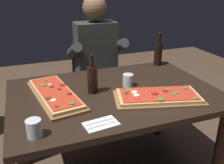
% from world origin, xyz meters
% --- Properties ---
extents(dining_table, '(1.40, 0.96, 0.74)m').
position_xyz_m(dining_table, '(0.00, 0.00, 0.64)').
color(dining_table, black).
rests_on(dining_table, ground_plane).
extents(pizza_rectangular_front, '(0.61, 0.40, 0.05)m').
position_xyz_m(pizza_rectangular_front, '(0.22, -0.21, 0.76)').
color(pizza_rectangular_front, brown).
rests_on(pizza_rectangular_front, dining_table).
extents(pizza_rectangular_left, '(0.32, 0.64, 0.05)m').
position_xyz_m(pizza_rectangular_left, '(-0.40, 0.06, 0.76)').
color(pizza_rectangular_left, brown).
rests_on(pizza_rectangular_left, dining_table).
extents(wine_bottle_dark, '(0.07, 0.07, 0.26)m').
position_xyz_m(wine_bottle_dark, '(-0.14, 0.04, 0.84)').
color(wine_bottle_dark, black).
rests_on(wine_bottle_dark, dining_table).
extents(oil_bottle_amber, '(0.07, 0.07, 0.29)m').
position_xyz_m(oil_bottle_amber, '(0.57, 0.40, 0.85)').
color(oil_bottle_amber, black).
rests_on(oil_bottle_amber, dining_table).
extents(tumbler_near_camera, '(0.08, 0.08, 0.09)m').
position_xyz_m(tumbler_near_camera, '(-0.56, -0.36, 0.78)').
color(tumbler_near_camera, silver).
rests_on(tumbler_near_camera, dining_table).
extents(tumbler_far_side, '(0.08, 0.08, 0.09)m').
position_xyz_m(tumbler_far_side, '(0.12, 0.05, 0.78)').
color(tumbler_far_side, silver).
rests_on(tumbler_far_side, dining_table).
extents(napkin_cutlery_set, '(0.19, 0.13, 0.01)m').
position_xyz_m(napkin_cutlery_set, '(-0.22, -0.37, 0.74)').
color(napkin_cutlery_set, white).
rests_on(napkin_cutlery_set, dining_table).
extents(diner_chair, '(0.44, 0.44, 0.87)m').
position_xyz_m(diner_chair, '(0.11, 0.86, 0.49)').
color(diner_chair, black).
rests_on(diner_chair, ground_plane).
extents(seated_diner, '(0.53, 0.41, 1.33)m').
position_xyz_m(seated_diner, '(0.11, 0.74, 0.74)').
color(seated_diner, '#23232D').
rests_on(seated_diner, ground_plane).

